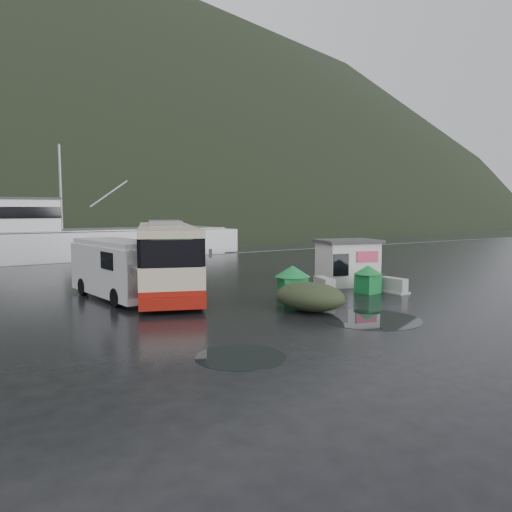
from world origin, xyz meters
TOP-DOWN VIEW (x-y plane):
  - ground at (0.00, 0.00)m, footprint 160.00×160.00m
  - quay_edge at (0.00, 20.00)m, footprint 160.00×0.60m
  - coach_bus at (-2.78, 4.34)m, footprint 7.21×12.43m
  - white_van at (-5.49, 3.38)m, footprint 2.79×6.50m
  - waste_bin_left at (0.60, -1.44)m, footprint 1.41×1.41m
  - waste_bin_right at (4.86, -1.79)m, footprint 1.04×1.04m
  - dome_tent at (-0.12, -3.51)m, footprint 2.97×3.44m
  - ticket_kiosk at (5.81, 0.59)m, footprint 3.58×3.05m
  - jersey_barrier_a at (2.90, -0.90)m, footprint 1.25×1.76m
  - jersey_barrier_b at (5.95, -2.42)m, footprint 0.79×1.48m
  - fishing_trawler at (0.91, 28.89)m, footprint 28.26×6.52m
  - puddles at (-1.28, -6.33)m, footprint 9.45×4.35m

SIDE VIEW (x-z plane):
  - ground at x=0.00m, z-range 0.00..0.00m
  - quay_edge at x=0.00m, z-range -0.75..0.75m
  - coach_bus at x=-2.78m, z-range -1.72..1.72m
  - white_van at x=-5.49m, z-range -1.32..1.32m
  - waste_bin_left at x=0.60m, z-range -0.78..0.78m
  - waste_bin_right at x=4.86m, z-range -0.67..0.67m
  - dome_tent at x=-0.12m, z-range -0.57..0.57m
  - ticket_kiosk at x=5.81m, z-range -1.20..1.20m
  - jersey_barrier_a at x=2.90m, z-range -0.40..0.40m
  - jersey_barrier_b at x=5.95m, z-range -0.36..0.36m
  - fishing_trawler at x=0.91m, z-range -5.64..5.64m
  - puddles at x=-1.28m, z-range 0.00..0.01m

